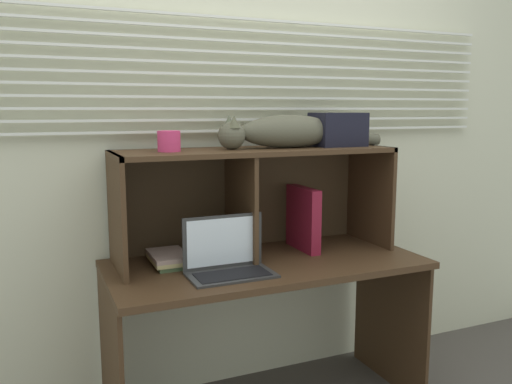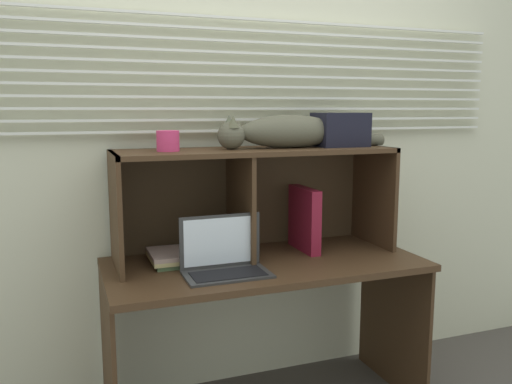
% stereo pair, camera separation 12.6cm
% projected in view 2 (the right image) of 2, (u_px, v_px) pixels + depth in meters
% --- Properties ---
extents(back_panel_with_blinds, '(4.40, 0.08, 2.50)m').
position_uv_depth(back_panel_with_blinds, '(239.00, 141.00, 2.65)').
color(back_panel_with_blinds, beige).
rests_on(back_panel_with_blinds, ground).
extents(desk, '(1.43, 0.66, 0.73)m').
position_uv_depth(desk, '(265.00, 291.00, 2.42)').
color(desk, '#412C1A').
rests_on(desk, ground).
extents(hutch_shelf_unit, '(1.30, 0.40, 0.50)m').
position_uv_depth(hutch_shelf_unit, '(251.00, 181.00, 2.48)').
color(hutch_shelf_unit, '#412C1A').
rests_on(hutch_shelf_unit, desk).
extents(cat, '(0.86, 0.16, 0.15)m').
position_uv_depth(cat, '(286.00, 132.00, 2.47)').
color(cat, '#555342').
rests_on(cat, hutch_shelf_unit).
extents(laptop, '(0.36, 0.20, 0.24)m').
position_uv_depth(laptop, '(224.00, 260.00, 2.22)').
color(laptop, '#313131').
rests_on(laptop, desk).
extents(binder_upright, '(0.05, 0.27, 0.31)m').
position_uv_depth(binder_upright, '(304.00, 219.00, 2.57)').
color(binder_upright, maroon).
rests_on(binder_upright, desk).
extents(book_stack, '(0.17, 0.24, 0.06)m').
position_uv_depth(book_stack, '(168.00, 257.00, 2.36)').
color(book_stack, '#4C6641').
rests_on(book_stack, desk).
extents(small_basket, '(0.10, 0.10, 0.09)m').
position_uv_depth(small_basket, '(168.00, 141.00, 2.28)').
color(small_basket, '#D93A70').
rests_on(small_basket, hutch_shelf_unit).
extents(storage_box, '(0.24, 0.18, 0.16)m').
position_uv_depth(storage_box, '(340.00, 130.00, 2.56)').
color(storage_box, black).
rests_on(storage_box, hutch_shelf_unit).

